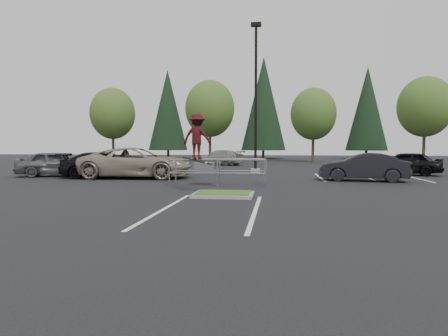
# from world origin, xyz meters

# --- Properties ---
(ground) EXTENTS (120.00, 120.00, 0.00)m
(ground) POSITION_xyz_m (0.00, 0.00, 0.00)
(ground) COLOR black
(ground) RESTS_ON ground
(grass_median) EXTENTS (2.20, 1.60, 0.16)m
(grass_median) POSITION_xyz_m (0.00, 0.00, 0.08)
(grass_median) COLOR gray
(grass_median) RESTS_ON ground
(stall_lines) EXTENTS (22.62, 17.60, 0.01)m
(stall_lines) POSITION_xyz_m (-1.35, 6.02, 0.00)
(stall_lines) COLOR silver
(stall_lines) RESTS_ON ground
(light_pole) EXTENTS (0.70, 0.60, 10.12)m
(light_pole) POSITION_xyz_m (0.50, 12.00, 4.56)
(light_pole) COLOR gray
(light_pole) RESTS_ON ground
(decid_a) EXTENTS (5.44, 5.44, 8.91)m
(decid_a) POSITION_xyz_m (-18.01, 30.03, 5.58)
(decid_a) COLOR #38281C
(decid_a) RESTS_ON ground
(decid_b) EXTENTS (5.89, 5.89, 9.64)m
(decid_b) POSITION_xyz_m (-6.01, 30.53, 6.04)
(decid_b) COLOR #38281C
(decid_b) RESTS_ON ground
(decid_c) EXTENTS (5.12, 5.12, 8.38)m
(decid_c) POSITION_xyz_m (5.99, 29.83, 5.25)
(decid_c) COLOR #38281C
(decid_c) RESTS_ON ground
(decid_d) EXTENTS (5.76, 5.76, 9.43)m
(decid_d) POSITION_xyz_m (17.99, 30.33, 5.91)
(decid_d) COLOR #38281C
(decid_d) RESTS_ON ground
(conif_a) EXTENTS (5.72, 5.72, 13.00)m
(conif_a) POSITION_xyz_m (-14.00, 40.00, 7.10)
(conif_a) COLOR #38281C
(conif_a) RESTS_ON ground
(conif_b) EXTENTS (6.38, 6.38, 14.50)m
(conif_b) POSITION_xyz_m (0.00, 40.50, 7.85)
(conif_b) COLOR #38281C
(conif_b) RESTS_ON ground
(conif_c) EXTENTS (5.50, 5.50, 12.50)m
(conif_c) POSITION_xyz_m (14.00, 39.50, 6.85)
(conif_c) COLOR #38281C
(conif_c) RESTS_ON ground
(cart_corral) EXTENTS (4.63, 1.99, 1.28)m
(cart_corral) POSITION_xyz_m (-1.32, 3.96, 0.80)
(cart_corral) COLOR gray
(cart_corral) RESTS_ON ground
(skateboarder) EXTENTS (1.28, 0.87, 2.05)m
(skateboarder) POSITION_xyz_m (-1.20, 1.00, 2.22)
(skateboarder) COLOR black
(skateboarder) RESTS_ON ground
(car_l_tan) EXTENTS (6.52, 3.31, 1.77)m
(car_l_tan) POSITION_xyz_m (-6.09, 7.00, 0.88)
(car_l_tan) COLOR gray
(car_l_tan) RESTS_ON ground
(car_l_black) EXTENTS (5.48, 3.11, 1.50)m
(car_l_black) POSITION_xyz_m (-8.00, 7.00, 0.75)
(car_l_black) COLOR black
(car_l_black) RESTS_ON ground
(car_l_grey) EXTENTS (4.91, 3.48, 1.55)m
(car_l_grey) POSITION_xyz_m (-11.50, 7.57, 0.78)
(car_l_grey) COLOR #4E5156
(car_l_grey) RESTS_ON ground
(car_r_charc) EXTENTS (4.70, 2.19, 1.49)m
(car_r_charc) POSITION_xyz_m (6.50, 7.00, 0.75)
(car_r_charc) COLOR black
(car_r_charc) RESTS_ON ground
(car_r_black) EXTENTS (4.72, 2.78, 1.51)m
(car_r_black) POSITION_xyz_m (10.00, 11.50, 0.75)
(car_r_black) COLOR black
(car_r_black) RESTS_ON ground
(car_far_silver) EXTENTS (5.34, 3.89, 1.44)m
(car_far_silver) POSITION_xyz_m (-3.49, 22.00, 0.72)
(car_far_silver) COLOR gray
(car_far_silver) RESTS_ON ground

